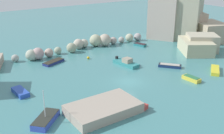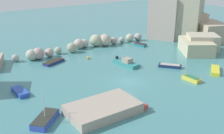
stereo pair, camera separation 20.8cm
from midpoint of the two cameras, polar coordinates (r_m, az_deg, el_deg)
cove_water at (r=44.67m, az=3.50°, el=-3.05°), size 160.00×160.00×0.00m
cliff_headland_right at (r=69.86m, az=15.11°, el=8.63°), size 18.67×21.53×11.73m
rock_breakwater at (r=61.11m, az=-5.59°, el=4.62°), size 30.81×4.43×2.73m
stone_dock at (r=35.55m, az=-1.72°, el=-8.50°), size 9.02×5.65×1.27m
channel_buoy at (r=55.12m, az=-4.74°, el=1.92°), size 0.53×0.53×0.53m
moored_boat_0 at (r=34.67m, az=-13.36°, el=-10.38°), size 4.35×4.32×4.25m
moored_boat_1 at (r=46.73m, az=16.06°, el=-2.31°), size 1.46×3.10×0.70m
moored_boat_2 at (r=53.71m, az=-11.72°, el=1.02°), size 4.51×3.06×0.52m
moored_boat_3 at (r=51.62m, az=3.04°, el=0.89°), size 2.70×5.44×1.43m
moored_boat_4 at (r=51.64m, az=20.49°, el=-0.66°), size 4.22×3.73×0.60m
moored_boat_5 at (r=63.92m, az=5.91°, el=4.56°), size 2.14×3.03×0.56m
moored_boat_6 at (r=37.39m, az=4.51°, el=-7.56°), size 2.45×4.02×0.62m
moored_boat_7 at (r=42.65m, az=-18.15°, el=-4.84°), size 1.80×3.68×0.65m
moored_boat_8 at (r=51.67m, az=11.89°, el=0.25°), size 3.66×3.91×0.56m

